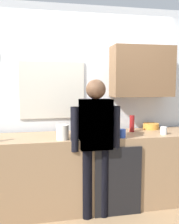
{
  "coord_description": "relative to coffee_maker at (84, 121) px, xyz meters",
  "views": [
    {
      "loc": [
        -0.59,
        -2.63,
        1.55
      ],
      "look_at": [
        -0.02,
        0.25,
        1.21
      ],
      "focal_mm": 38.96,
      "sensor_mm": 36.0,
      "label": 1
    }
  ],
  "objects": [
    {
      "name": "person_at_sink",
      "position": [
        0.05,
        -0.47,
        -0.12
      ],
      "size": [
        0.57,
        0.22,
        1.6
      ],
      "rotation": [
        0.0,
        0.0,
        0.12
      ],
      "color": "black",
      "rests_on": "ground_plane"
    },
    {
      "name": "cup_blue_mug",
      "position": [
        0.38,
        -0.4,
        -0.1
      ],
      "size": [
        0.08,
        0.08,
        0.1
      ],
      "primitive_type": "cylinder",
      "color": "#3351B2",
      "rests_on": "kitchen_counter"
    },
    {
      "name": "bottle_red_vinegar",
      "position": [
        0.63,
        -0.08,
        -0.04
      ],
      "size": [
        0.06,
        0.06,
        0.22
      ],
      "primitive_type": "cylinder",
      "color": "maroon",
      "rests_on": "kitchen_counter"
    },
    {
      "name": "mixing_bowl",
      "position": [
        0.96,
        0.05,
        -0.11
      ],
      "size": [
        0.22,
        0.22,
        0.08
      ],
      "primitive_type": "cylinder",
      "color": "orange",
      "rests_on": "kitchen_counter"
    },
    {
      "name": "back_wall_assembly",
      "position": [
        0.13,
        0.23,
        0.29
      ],
      "size": [
        4.79,
        0.42,
        2.6
      ],
      "color": "silver",
      "rests_on": "ground_plane"
    },
    {
      "name": "person_guest",
      "position": [
        0.05,
        -0.47,
        -0.12
      ],
      "size": [
        0.57,
        0.22,
        1.6
      ],
      "rotation": [
        0.0,
        0.0,
        3.15
      ],
      "color": "black",
      "rests_on": "ground_plane"
    },
    {
      "name": "kitchen_counter",
      "position": [
        0.05,
        -0.17,
        -0.61
      ],
      "size": [
        3.19,
        0.64,
        0.92
      ],
      "primitive_type": "cube",
      "color": "#937251",
      "rests_on": "ground_plane"
    },
    {
      "name": "cup_terracotta_mug",
      "position": [
        -0.3,
        -0.18,
        -0.1
      ],
      "size": [
        0.08,
        0.08,
        0.09
      ],
      "primitive_type": "cylinder",
      "color": "#B26647",
      "rests_on": "kitchen_counter"
    },
    {
      "name": "cup_white_mug",
      "position": [
        0.96,
        -0.33,
        -0.1
      ],
      "size": [
        0.08,
        0.08,
        0.09
      ],
      "primitive_type": "cylinder",
      "color": "white",
      "rests_on": "kitchen_counter"
    },
    {
      "name": "dishwasher_panel",
      "position": [
        0.31,
        -0.5,
        -0.65
      ],
      "size": [
        0.56,
        0.02,
        0.83
      ],
      "primitive_type": "cube",
      "color": "black",
      "rests_on": "ground_plane"
    },
    {
      "name": "coffee_maker",
      "position": [
        0.0,
        0.0,
        0.0
      ],
      "size": [
        0.2,
        0.2,
        0.33
      ],
      "color": "black",
      "rests_on": "kitchen_counter"
    },
    {
      "name": "ground_plane",
      "position": [
        0.05,
        -0.47,
        -1.06
      ],
      "size": [
        8.0,
        8.0,
        0.0
      ],
      "primitive_type": "plane",
      "color": "#8C6D4C"
    },
    {
      "name": "bottle_amber_beer",
      "position": [
        0.2,
        -0.24,
        -0.03
      ],
      "size": [
        0.06,
        0.06,
        0.23
      ],
      "primitive_type": "cylinder",
      "color": "brown",
      "rests_on": "kitchen_counter"
    },
    {
      "name": "storage_canister",
      "position": [
        -0.32,
        -0.37,
        -0.06
      ],
      "size": [
        0.14,
        0.14,
        0.17
      ],
      "primitive_type": "cylinder",
      "color": "silver",
      "rests_on": "kitchen_counter"
    }
  ]
}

